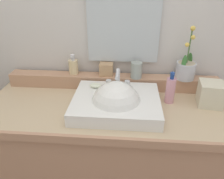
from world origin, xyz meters
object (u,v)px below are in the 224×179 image
object	(u,v)px
sink_basin	(116,104)
tumbler_cup	(136,70)
lotion_bottle	(170,90)
potted_plant	(186,69)
tissue_box	(211,94)
soap_bar	(96,86)
soap_dispenser	(73,66)
trinket_box	(106,69)

from	to	relation	value
sink_basin	tumbler_cup	size ratio (longest dim) A/B	4.74
tumbler_cup	lotion_bottle	bearing A→B (deg)	-36.28
potted_plant	tumbler_cup	xyz separation A→B (m)	(-0.30, -0.01, -0.02)
sink_basin	tissue_box	bearing A→B (deg)	10.62
tissue_box	tumbler_cup	bearing A→B (deg)	160.41
lotion_bottle	tissue_box	distance (m)	0.22
sink_basin	lotion_bottle	xyz separation A→B (m)	(0.30, 0.10, 0.05)
soap_bar	soap_dispenser	distance (m)	0.23
potted_plant	tumbler_cup	world-z (taller)	potted_plant
tissue_box	sink_basin	bearing A→B (deg)	-169.38
potted_plant	sink_basin	bearing A→B (deg)	-147.68
potted_plant	soap_dispenser	xyz separation A→B (m)	(-0.70, 0.01, -0.01)
trinket_box	lotion_bottle	xyz separation A→B (m)	(0.38, -0.17, -0.04)
sink_basin	potted_plant	world-z (taller)	potted_plant
lotion_bottle	soap_bar	bearing A→B (deg)	178.11
sink_basin	trinket_box	xyz separation A→B (m)	(-0.08, 0.27, 0.09)
sink_basin	potted_plant	size ratio (longest dim) A/B	1.46
soap_bar	potted_plant	size ratio (longest dim) A/B	0.22
soap_bar	soap_dispenser	xyz separation A→B (m)	(-0.17, 0.15, 0.05)
tumbler_cup	soap_bar	bearing A→B (deg)	-151.81
trinket_box	soap_bar	bearing A→B (deg)	-108.06
potted_plant	soap_dispenser	bearing A→B (deg)	178.80
soap_dispenser	tissue_box	bearing A→B (deg)	-12.04
soap_dispenser	lotion_bottle	size ratio (longest dim) A/B	0.69
soap_bar	tissue_box	distance (m)	0.65
sink_basin	soap_dispenser	xyz separation A→B (m)	(-0.29, 0.27, 0.10)
sink_basin	soap_dispenser	size ratio (longest dim) A/B	3.65
soap_dispenser	lotion_bottle	world-z (taller)	soap_dispenser
sink_basin	lotion_bottle	size ratio (longest dim) A/B	2.52
potted_plant	soap_dispenser	world-z (taller)	potted_plant
soap_bar	tissue_box	xyz separation A→B (m)	(0.65, -0.02, -0.01)
trinket_box	sink_basin	bearing A→B (deg)	-74.08
tissue_box	lotion_bottle	bearing A→B (deg)	178.40
soap_bar	tissue_box	size ratio (longest dim) A/B	0.52
potted_plant	trinket_box	world-z (taller)	potted_plant
tumbler_cup	tissue_box	world-z (taller)	tumbler_cup
lotion_bottle	sink_basin	bearing A→B (deg)	-160.90
soap_bar	tissue_box	world-z (taller)	tissue_box
sink_basin	lotion_bottle	world-z (taller)	lotion_bottle
soap_bar	lotion_bottle	distance (m)	0.43
soap_bar	tumbler_cup	xyz separation A→B (m)	(0.24, 0.13, 0.05)
soap_bar	tumbler_cup	bearing A→B (deg)	28.19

